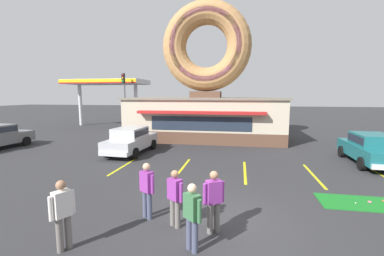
{
  "coord_description": "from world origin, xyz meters",
  "views": [
    {
      "loc": [
        0.41,
        -6.89,
        3.54
      ],
      "look_at": [
        -1.81,
        5.0,
        2.0
      ],
      "focal_mm": 24.0,
      "sensor_mm": 36.0,
      "label": 1
    }
  ],
  "objects_px": {
    "golf_ball": "(356,203)",
    "pedestrian_blue_sweater_man": "(175,196)",
    "car_silver": "(131,139)",
    "pedestrian_hooded_kid": "(192,214)",
    "car_teal": "(371,148)",
    "traffic_light_pole": "(124,94)",
    "trash_bin": "(125,136)",
    "pedestrian_clipboard_woman": "(63,212)",
    "pedestrian_beanie_man": "(214,199)",
    "pedestrian_leather_jacket_man": "(147,188)"
  },
  "relations": [
    {
      "from": "golf_ball",
      "to": "pedestrian_blue_sweater_man",
      "type": "distance_m",
      "value": 6.03
    },
    {
      "from": "car_silver",
      "to": "pedestrian_hooded_kid",
      "type": "relative_size",
      "value": 2.9
    },
    {
      "from": "car_teal",
      "to": "traffic_light_pole",
      "type": "bearing_deg",
      "value": 151.08
    },
    {
      "from": "trash_bin",
      "to": "pedestrian_blue_sweater_man",
      "type": "bearing_deg",
      "value": -59.31
    },
    {
      "from": "car_silver",
      "to": "pedestrian_clipboard_woman",
      "type": "height_order",
      "value": "pedestrian_clipboard_woman"
    },
    {
      "from": "pedestrian_hooded_kid",
      "to": "pedestrian_beanie_man",
      "type": "height_order",
      "value": "pedestrian_beanie_man"
    },
    {
      "from": "car_teal",
      "to": "pedestrian_blue_sweater_man",
      "type": "xyz_separation_m",
      "value": [
        -8.33,
        -8.02,
        -0.01
      ]
    },
    {
      "from": "pedestrian_hooded_kid",
      "to": "pedestrian_clipboard_woman",
      "type": "xyz_separation_m",
      "value": [
        -2.89,
        -0.51,
        0.04
      ]
    },
    {
      "from": "pedestrian_hooded_kid",
      "to": "pedestrian_clipboard_woman",
      "type": "height_order",
      "value": "pedestrian_clipboard_woman"
    },
    {
      "from": "pedestrian_clipboard_woman",
      "to": "pedestrian_hooded_kid",
      "type": "bearing_deg",
      "value": 9.92
    },
    {
      "from": "trash_bin",
      "to": "traffic_light_pole",
      "type": "height_order",
      "value": "traffic_light_pole"
    },
    {
      "from": "pedestrian_beanie_man",
      "to": "trash_bin",
      "type": "height_order",
      "value": "pedestrian_beanie_man"
    },
    {
      "from": "traffic_light_pole",
      "to": "pedestrian_hooded_kid",
      "type": "bearing_deg",
      "value": -61.06
    },
    {
      "from": "car_silver",
      "to": "pedestrian_clipboard_woman",
      "type": "relative_size",
      "value": 2.78
    },
    {
      "from": "pedestrian_clipboard_woman",
      "to": "pedestrian_blue_sweater_man",
      "type": "bearing_deg",
      "value": 33.84
    },
    {
      "from": "car_teal",
      "to": "pedestrian_hooded_kid",
      "type": "height_order",
      "value": "car_teal"
    },
    {
      "from": "pedestrian_blue_sweater_man",
      "to": "pedestrian_beanie_man",
      "type": "xyz_separation_m",
      "value": [
        1.05,
        -0.12,
        0.04
      ]
    },
    {
      "from": "pedestrian_leather_jacket_man",
      "to": "traffic_light_pole",
      "type": "relative_size",
      "value": 0.28
    },
    {
      "from": "pedestrian_leather_jacket_man",
      "to": "pedestrian_clipboard_woman",
      "type": "bearing_deg",
      "value": -125.91
    },
    {
      "from": "pedestrian_clipboard_woman",
      "to": "pedestrian_beanie_man",
      "type": "relative_size",
      "value": 1.01
    },
    {
      "from": "golf_ball",
      "to": "pedestrian_leather_jacket_man",
      "type": "xyz_separation_m",
      "value": [
        -6.37,
        -2.12,
        0.85
      ]
    },
    {
      "from": "car_teal",
      "to": "pedestrian_clipboard_woman",
      "type": "distance_m",
      "value": 14.22
    },
    {
      "from": "pedestrian_clipboard_woman",
      "to": "trash_bin",
      "type": "height_order",
      "value": "pedestrian_clipboard_woman"
    },
    {
      "from": "car_teal",
      "to": "golf_ball",
      "type": "bearing_deg",
      "value": -117.3
    },
    {
      "from": "car_silver",
      "to": "pedestrian_leather_jacket_man",
      "type": "bearing_deg",
      "value": -63.17
    },
    {
      "from": "car_silver",
      "to": "trash_bin",
      "type": "height_order",
      "value": "car_silver"
    },
    {
      "from": "golf_ball",
      "to": "pedestrian_blue_sweater_man",
      "type": "relative_size",
      "value": 0.03
    },
    {
      "from": "pedestrian_leather_jacket_man",
      "to": "car_silver",
      "type": "bearing_deg",
      "value": 116.83
    },
    {
      "from": "pedestrian_blue_sweater_man",
      "to": "car_teal",
      "type": "bearing_deg",
      "value": 43.92
    },
    {
      "from": "pedestrian_beanie_man",
      "to": "car_teal",
      "type": "bearing_deg",
      "value": 48.2
    },
    {
      "from": "pedestrian_clipboard_woman",
      "to": "golf_ball",
      "type": "bearing_deg",
      "value": 27.2
    },
    {
      "from": "pedestrian_blue_sweater_man",
      "to": "traffic_light_pole",
      "type": "bearing_deg",
      "value": 118.69
    },
    {
      "from": "pedestrian_blue_sweater_man",
      "to": "traffic_light_pole",
      "type": "relative_size",
      "value": 0.27
    },
    {
      "from": "golf_ball",
      "to": "car_silver",
      "type": "bearing_deg",
      "value": 151.05
    },
    {
      "from": "golf_ball",
      "to": "pedestrian_leather_jacket_man",
      "type": "relative_size",
      "value": 0.03
    },
    {
      "from": "pedestrian_blue_sweater_man",
      "to": "pedestrian_beanie_man",
      "type": "bearing_deg",
      "value": -6.34
    },
    {
      "from": "car_teal",
      "to": "pedestrian_blue_sweater_man",
      "type": "bearing_deg",
      "value": -136.08
    },
    {
      "from": "pedestrian_hooded_kid",
      "to": "pedestrian_leather_jacket_man",
      "type": "height_order",
      "value": "pedestrian_leather_jacket_man"
    },
    {
      "from": "car_teal",
      "to": "pedestrian_hooded_kid",
      "type": "relative_size",
      "value": 2.89
    },
    {
      "from": "pedestrian_blue_sweater_man",
      "to": "pedestrian_leather_jacket_man",
      "type": "distance_m",
      "value": 0.97
    },
    {
      "from": "car_silver",
      "to": "car_teal",
      "type": "distance_m",
      "value": 13.2
    },
    {
      "from": "pedestrian_leather_jacket_man",
      "to": "trash_bin",
      "type": "relative_size",
      "value": 1.68
    },
    {
      "from": "pedestrian_leather_jacket_man",
      "to": "traffic_light_pole",
      "type": "height_order",
      "value": "traffic_light_pole"
    },
    {
      "from": "pedestrian_hooded_kid",
      "to": "golf_ball",
      "type": "bearing_deg",
      "value": 35.69
    },
    {
      "from": "car_silver",
      "to": "pedestrian_clipboard_woman",
      "type": "distance_m",
      "value": 10.02
    },
    {
      "from": "golf_ball",
      "to": "pedestrian_beanie_man",
      "type": "height_order",
      "value": "pedestrian_beanie_man"
    },
    {
      "from": "traffic_light_pole",
      "to": "trash_bin",
      "type": "bearing_deg",
      "value": -64.9
    },
    {
      "from": "pedestrian_clipboard_woman",
      "to": "pedestrian_beanie_man",
      "type": "xyz_separation_m",
      "value": [
        3.29,
        1.38,
        -0.01
      ]
    },
    {
      "from": "car_teal",
      "to": "pedestrian_blue_sweater_man",
      "type": "height_order",
      "value": "car_teal"
    },
    {
      "from": "golf_ball",
      "to": "car_silver",
      "type": "relative_size",
      "value": 0.01
    }
  ]
}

